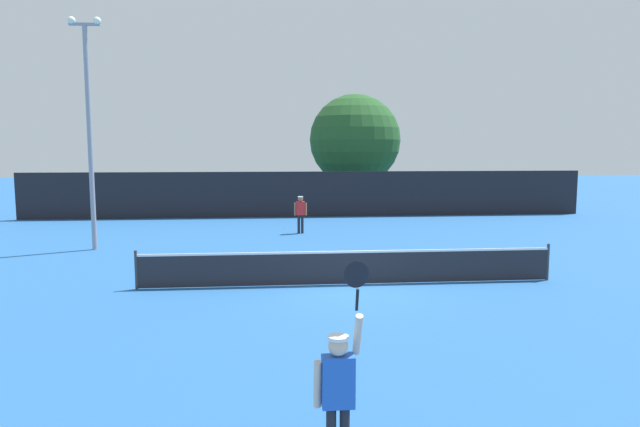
# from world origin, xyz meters

# --- Properties ---
(ground_plane) EXTENTS (120.00, 120.00, 0.00)m
(ground_plane) POSITION_xyz_m (0.00, 0.00, 0.00)
(ground_plane) COLOR #235693
(tennis_net) EXTENTS (11.74, 0.08, 1.07)m
(tennis_net) POSITION_xyz_m (0.00, 0.00, 0.51)
(tennis_net) COLOR #232328
(tennis_net) RESTS_ON ground
(perimeter_fence) EXTENTS (31.25, 0.12, 2.52)m
(perimeter_fence) POSITION_xyz_m (0.00, 15.76, 1.26)
(perimeter_fence) COLOR black
(perimeter_fence) RESTS_ON ground
(player_serving) EXTENTS (0.67, 0.40, 2.53)m
(player_serving) POSITION_xyz_m (-1.43, -9.16, 1.12)
(player_serving) COLOR blue
(player_serving) RESTS_ON ground
(player_receiving) EXTENTS (0.57, 0.25, 1.67)m
(player_receiving) POSITION_xyz_m (-0.81, 9.66, 1.02)
(player_receiving) COLOR red
(player_receiving) RESTS_ON ground
(tennis_ball) EXTENTS (0.07, 0.07, 0.07)m
(tennis_ball) POSITION_xyz_m (0.00, 3.62, 0.03)
(tennis_ball) COLOR #CCE033
(tennis_ball) RESTS_ON ground
(light_pole) EXTENTS (1.18, 0.28, 8.54)m
(light_pole) POSITION_xyz_m (-8.80, 6.32, 4.84)
(light_pole) COLOR gray
(light_pole) RESTS_ON ground
(large_tree) EXTENTS (5.86, 5.86, 7.27)m
(large_tree) POSITION_xyz_m (3.38, 21.00, 4.32)
(large_tree) COLOR brown
(large_tree) RESTS_ON ground
(parked_car_near) EXTENTS (2.15, 4.31, 1.69)m
(parked_car_near) POSITION_xyz_m (-8.46, 22.57, 0.78)
(parked_car_near) COLOR black
(parked_car_near) RESTS_ON ground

